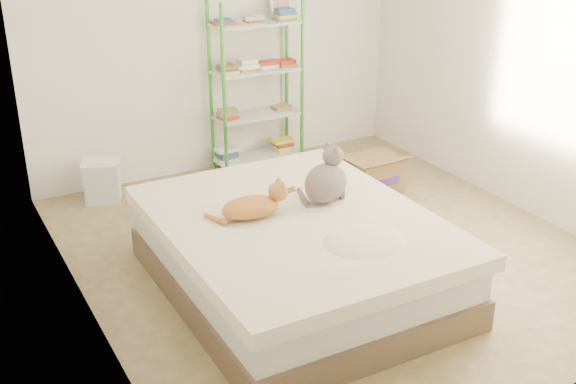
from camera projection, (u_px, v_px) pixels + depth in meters
room at (335, 90)px, 5.22m from camera, size 3.81×4.21×2.61m
bed at (296, 254)px, 5.07m from camera, size 1.76×2.20×0.56m
orange_cat at (250, 205)px, 4.93m from camera, size 0.51×0.31×0.20m
grey_cat at (326, 175)px, 5.13m from camera, size 0.43×0.39×0.42m
shelf_unit at (257, 83)px, 7.03m from camera, size 0.88×0.36×1.74m
cardboard_box at (373, 175)px, 6.71m from camera, size 0.52×0.50×0.40m
white_bin at (102, 181)px, 6.52m from camera, size 0.41×0.39×0.38m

